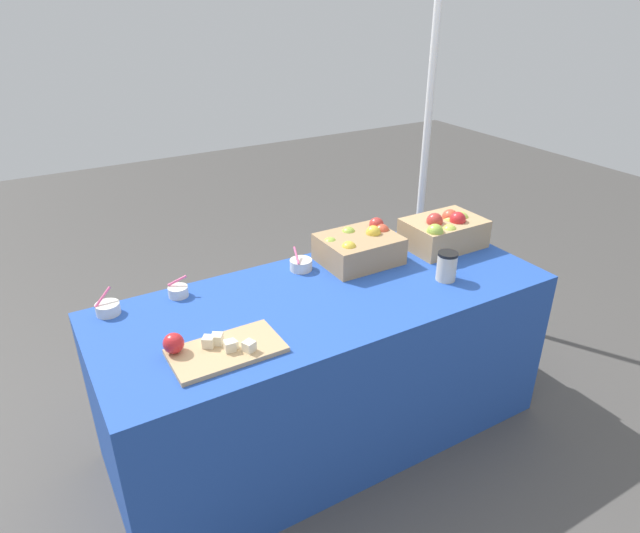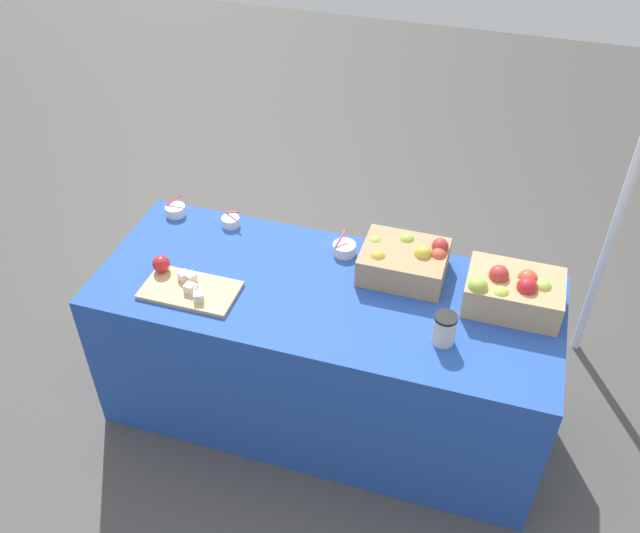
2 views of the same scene
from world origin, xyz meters
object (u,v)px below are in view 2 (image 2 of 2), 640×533
Objects in this scene: apple_crate_left at (514,291)px; apple_crate_middle at (404,260)px; sample_bowl_near at (231,221)px; sample_bowl_far at (344,249)px; cutting_board_front at (185,285)px; coffee_cup at (444,329)px; tent_pole at (636,164)px; sample_bowl_mid at (175,210)px.

apple_crate_left is 1.07× the size of apple_crate_middle.
sample_bowl_far is (0.55, -0.04, 0.00)m from sample_bowl_near.
apple_crate_left is 1.30m from cutting_board_front.
coffee_cup is (0.49, -0.40, 0.04)m from sample_bowl_far.
tent_pole is (1.12, 0.51, 0.32)m from sample_bowl_far.
apple_crate_left is at bearing -10.33° from sample_bowl_far.
sample_bowl_mid reaches higher than sample_bowl_near.
apple_crate_middle is 4.03× the size of sample_bowl_near.
sample_bowl_far is at bearing -3.32° from sample_bowl_mid.
sample_bowl_far is (0.82, -0.05, 0.00)m from sample_bowl_mid.
apple_crate_middle is at bearing 170.56° from apple_crate_left.
tent_pole is (0.40, 0.64, 0.27)m from apple_crate_left.
apple_crate_left is at bearing -7.92° from sample_bowl_near.
apple_crate_left is at bearing -6.61° from sample_bowl_mid.
coffee_cup is at bearing -38.90° from sample_bowl_far.
coffee_cup is at bearing 0.74° from cutting_board_front.
coffee_cup is (1.04, -0.44, 0.04)m from sample_bowl_near.
apple_crate_left is 3.69× the size of sample_bowl_far.
cutting_board_front is 4.55× the size of sample_bowl_near.
apple_crate_middle is 3.45× the size of sample_bowl_far.
apple_crate_middle is 0.83m from sample_bowl_near.
cutting_board_front is at bearing -151.09° from tent_pole.
apple_crate_left reaches higher than sample_bowl_near.
tent_pole is (0.62, 0.91, 0.29)m from coffee_cup.
apple_crate_middle reaches higher than sample_bowl_mid.
sample_bowl_far is (-0.72, 0.13, -0.06)m from apple_crate_left.
sample_bowl_far is at bearing 168.22° from apple_crate_middle.
apple_crate_middle is 0.41m from coffee_cup.
apple_crate_middle is at bearing -146.11° from tent_pole.
coffee_cup is (-0.22, -0.27, -0.02)m from apple_crate_left.
sample_bowl_near is at bearing 172.08° from apple_crate_left.
coffee_cup reaches higher than sample_bowl_mid.
sample_bowl_mid is at bearing 179.41° from sample_bowl_near.
sample_bowl_mid is 0.98× the size of sample_bowl_far.
sample_bowl_mid is at bearing 173.39° from apple_crate_left.
coffee_cup is at bearing -18.72° from sample_bowl_mid.
sample_bowl_near is 0.67× the size of coffee_cup.
cutting_board_front is at bearing -156.73° from apple_crate_middle.
cutting_board_front is 1.94m from tent_pole.
coffee_cup reaches higher than sample_bowl_near.
tent_pole reaches higher than sample_bowl_near.
tent_pole is (1.67, 0.92, 0.33)m from cutting_board_front.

